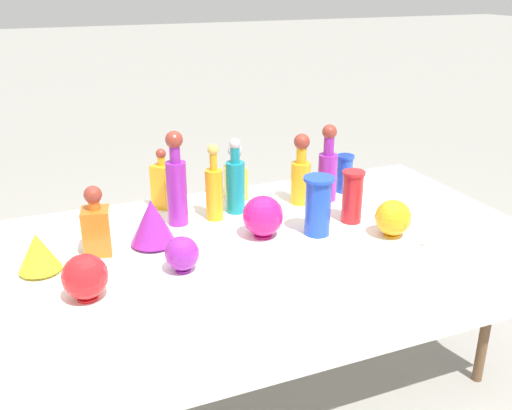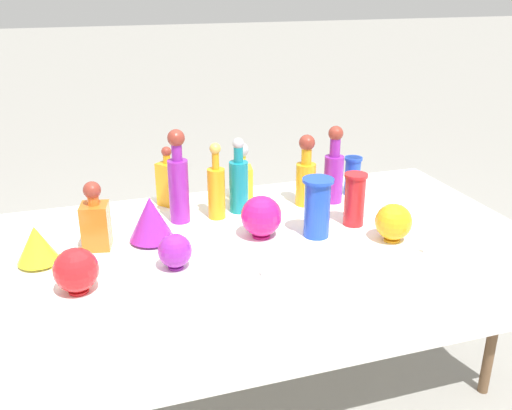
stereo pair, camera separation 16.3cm
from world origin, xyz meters
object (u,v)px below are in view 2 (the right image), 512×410
object	(u,v)px
round_bowl_2	(394,222)
round_bowl_1	(175,251)
tall_bottle_3	(306,175)
round_bowl_0	(261,216)
square_decanter_1	(95,221)
square_decanter_2	(168,181)
tall_bottle_1	(178,181)
fluted_vase_0	(151,218)
tall_bottle_0	(216,189)
slender_vase_2	(317,206)
slender_vase_0	(353,175)
tall_bottle_2	(239,182)
slender_vase_1	(355,198)
square_decanter_0	(241,175)
cardboard_box_behind_left	(176,258)
round_bowl_3	(76,270)
tall_bottle_4	(334,170)
fluted_vase_1	(36,244)

from	to	relation	value
round_bowl_2	round_bowl_1	bearing A→B (deg)	177.60
tall_bottle_3	round_bowl_0	world-z (taller)	tall_bottle_3
square_decanter_1	square_decanter_2	distance (m)	0.48
tall_bottle_1	fluted_vase_0	world-z (taller)	tall_bottle_1
tall_bottle_0	tall_bottle_1	world-z (taller)	tall_bottle_1
square_decanter_2	slender_vase_2	world-z (taller)	square_decanter_2
slender_vase_0	round_bowl_0	distance (m)	0.63
slender_vase_0	round_bowl_2	bearing A→B (deg)	-98.96
tall_bottle_2	fluted_vase_0	distance (m)	0.44
tall_bottle_0	slender_vase_1	xyz separation A→B (m)	(0.51, -0.24, -0.01)
square_decanter_0	fluted_vase_0	distance (m)	0.57
tall_bottle_3	cardboard_box_behind_left	bearing A→B (deg)	117.57
slender_vase_1	round_bowl_3	distance (m)	1.10
slender_vase_0	round_bowl_0	xyz separation A→B (m)	(-0.54, -0.31, -0.01)
tall_bottle_3	round_bowl_2	xyz separation A→B (m)	(0.17, -0.45, -0.06)
slender_vase_1	tall_bottle_3	bearing A→B (deg)	111.16
tall_bottle_0	square_decanter_0	world-z (taller)	tall_bottle_0
slender_vase_1	round_bowl_2	bearing A→B (deg)	-68.57
round_bowl_0	cardboard_box_behind_left	size ratio (longest dim) A/B	0.35
cardboard_box_behind_left	round_bowl_2	bearing A→B (deg)	-64.51
tall_bottle_4	slender_vase_1	world-z (taller)	tall_bottle_4
slender_vase_2	fluted_vase_1	size ratio (longest dim) A/B	1.62
square_decanter_0	slender_vase_1	bearing A→B (deg)	-51.51
tall_bottle_0	fluted_vase_0	distance (m)	0.33
fluted_vase_1	square_decanter_2	bearing A→B (deg)	38.08
slender_vase_1	round_bowl_0	xyz separation A→B (m)	(-0.39, 0.00, -0.03)
tall_bottle_4	tall_bottle_1	bearing A→B (deg)	-179.26
tall_bottle_3	tall_bottle_4	bearing A→B (deg)	-2.38
tall_bottle_1	tall_bottle_3	xyz separation A→B (m)	(0.56, 0.01, -0.04)
round_bowl_3	fluted_vase_1	bearing A→B (deg)	117.61
square_decanter_2	round_bowl_3	bearing A→B (deg)	-121.74
tall_bottle_0	round_bowl_2	bearing A→B (deg)	-36.09
tall_bottle_1	tall_bottle_3	world-z (taller)	tall_bottle_1
tall_bottle_0	tall_bottle_2	world-z (taller)	tall_bottle_2
tall_bottle_3	slender_vase_2	xyz separation A→B (m)	(-0.08, -0.32, -0.01)
square_decanter_2	square_decanter_1	bearing A→B (deg)	-133.38
square_decanter_1	fluted_vase_0	distance (m)	0.20
slender_vase_1	slender_vase_0	bearing A→B (deg)	64.37
slender_vase_2	round_bowl_1	xyz separation A→B (m)	(-0.57, -0.10, -0.06)
cardboard_box_behind_left	fluted_vase_1	bearing A→B (deg)	-120.99
slender_vase_1	cardboard_box_behind_left	distance (m)	1.45
tall_bottle_2	tall_bottle_4	xyz separation A→B (m)	(0.43, -0.02, 0.02)
round_bowl_2	cardboard_box_behind_left	world-z (taller)	round_bowl_2
square_decanter_0	slender_vase_1	size ratio (longest dim) A/B	1.19
tall_bottle_4	fluted_vase_1	distance (m)	1.26
slender_vase_0	tall_bottle_3	bearing A→B (deg)	-169.08
fluted_vase_0	round_bowl_3	bearing A→B (deg)	-132.57
slender_vase_0	fluted_vase_0	bearing A→B (deg)	-167.02
tall_bottle_3	square_decanter_2	bearing A→B (deg)	162.17
square_decanter_1	fluted_vase_1	world-z (taller)	square_decanter_1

